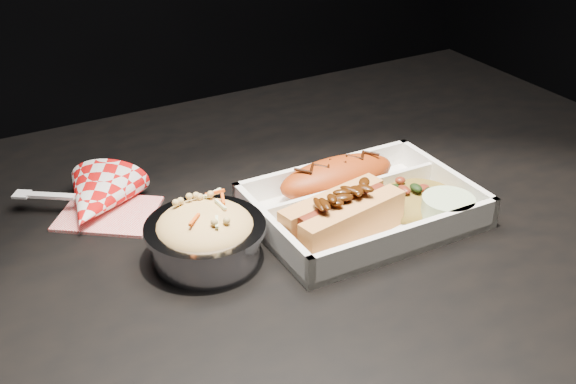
{
  "coord_description": "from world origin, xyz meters",
  "views": [
    {
      "loc": [
        -0.33,
        -0.62,
        1.19
      ],
      "look_at": [
        -0.0,
        -0.03,
        0.81
      ],
      "focal_mm": 45.0,
      "sensor_mm": 36.0,
      "label": 1
    }
  ],
  "objects_px": {
    "food_tray": "(362,211)",
    "napkin_fork": "(96,201)",
    "foil_coleslaw_cup": "(205,234)",
    "fried_pastry": "(337,176)",
    "dining_table": "(276,288)",
    "hotdog": "(342,214)"
  },
  "relations": [
    {
      "from": "dining_table",
      "to": "hotdog",
      "type": "height_order",
      "value": "hotdog"
    },
    {
      "from": "dining_table",
      "to": "fried_pastry",
      "type": "relative_size",
      "value": 7.77
    },
    {
      "from": "hotdog",
      "to": "foil_coleslaw_cup",
      "type": "relative_size",
      "value": 1.14
    },
    {
      "from": "fried_pastry",
      "to": "napkin_fork",
      "type": "bearing_deg",
      "value": 158.02
    },
    {
      "from": "dining_table",
      "to": "fried_pastry",
      "type": "distance_m",
      "value": 0.16
    },
    {
      "from": "foil_coleslaw_cup",
      "to": "napkin_fork",
      "type": "bearing_deg",
      "value": 116.21
    },
    {
      "from": "dining_table",
      "to": "napkin_fork",
      "type": "xyz_separation_m",
      "value": [
        -0.17,
        0.13,
        0.11
      ]
    },
    {
      "from": "foil_coleslaw_cup",
      "to": "napkin_fork",
      "type": "height_order",
      "value": "foil_coleslaw_cup"
    },
    {
      "from": "food_tray",
      "to": "napkin_fork",
      "type": "distance_m",
      "value": 0.31
    },
    {
      "from": "fried_pastry",
      "to": "hotdog",
      "type": "relative_size",
      "value": 1.06
    },
    {
      "from": "fried_pastry",
      "to": "food_tray",
      "type": "bearing_deg",
      "value": -90.57
    },
    {
      "from": "dining_table",
      "to": "food_tray",
      "type": "height_order",
      "value": "food_tray"
    },
    {
      "from": "fried_pastry",
      "to": "foil_coleslaw_cup",
      "type": "distance_m",
      "value": 0.2
    },
    {
      "from": "hotdog",
      "to": "napkin_fork",
      "type": "relative_size",
      "value": 0.87
    },
    {
      "from": "hotdog",
      "to": "napkin_fork",
      "type": "distance_m",
      "value": 0.29
    },
    {
      "from": "hotdog",
      "to": "foil_coleslaw_cup",
      "type": "height_order",
      "value": "foil_coleslaw_cup"
    },
    {
      "from": "napkin_fork",
      "to": "fried_pastry",
      "type": "bearing_deg",
      "value": 13.06
    },
    {
      "from": "dining_table",
      "to": "food_tray",
      "type": "relative_size",
      "value": 4.77
    },
    {
      "from": "food_tray",
      "to": "foil_coleslaw_cup",
      "type": "distance_m",
      "value": 0.19
    },
    {
      "from": "dining_table",
      "to": "hotdog",
      "type": "xyz_separation_m",
      "value": [
        0.05,
        -0.06,
        0.12
      ]
    },
    {
      "from": "food_tray",
      "to": "napkin_fork",
      "type": "height_order",
      "value": "napkin_fork"
    },
    {
      "from": "hotdog",
      "to": "napkin_fork",
      "type": "bearing_deg",
      "value": 129.27
    }
  ]
}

